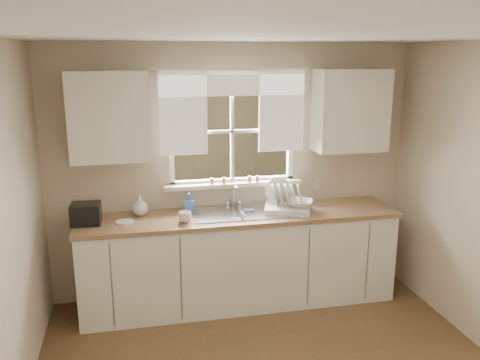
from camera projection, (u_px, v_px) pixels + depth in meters
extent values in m
cube|color=beige|center=(233.00, 235.00, 5.21)|extent=(3.60, 0.02, 1.15)
cube|color=beige|center=(232.00, 61.00, 4.79)|extent=(3.60, 0.02, 0.35)
cube|color=beige|center=(106.00, 136.00, 4.70)|extent=(1.20, 0.02, 1.00)
cube|color=beige|center=(347.00, 128.00, 5.20)|extent=(1.20, 0.02, 1.00)
cube|color=silver|center=(302.00, 34.00, 2.85)|extent=(3.60, 4.00, 0.02)
cube|color=white|center=(232.00, 181.00, 5.09)|extent=(1.30, 0.06, 0.05)
cube|color=white|center=(232.00, 80.00, 4.85)|extent=(1.30, 0.06, 0.05)
cube|color=white|center=(170.00, 133.00, 4.85)|extent=(0.05, 0.06, 1.05)
cube|color=white|center=(291.00, 130.00, 5.09)|extent=(0.05, 0.06, 1.05)
cube|color=white|center=(232.00, 131.00, 4.97)|extent=(0.03, 0.04, 1.00)
cube|color=white|center=(232.00, 131.00, 4.97)|extent=(1.20, 0.04, 0.03)
cube|color=white|center=(233.00, 184.00, 5.04)|extent=(1.38, 0.14, 0.04)
cylinder|color=white|center=(233.00, 69.00, 4.75)|extent=(1.50, 0.02, 0.02)
cube|color=white|center=(183.00, 113.00, 4.76)|extent=(0.45, 0.02, 0.80)
cube|color=white|center=(281.00, 111.00, 4.95)|extent=(0.45, 0.02, 0.80)
cube|color=white|center=(233.00, 85.00, 4.79)|extent=(1.40, 0.02, 0.20)
cube|color=white|center=(239.00, 260.00, 4.94)|extent=(3.00, 0.62, 0.87)
cube|color=olive|center=(239.00, 216.00, 4.83)|extent=(3.04, 0.65, 0.04)
cube|color=white|center=(109.00, 116.00, 4.50)|extent=(0.70, 0.33, 0.80)
cube|color=white|center=(351.00, 110.00, 4.97)|extent=(0.70, 0.33, 0.80)
cube|color=beige|center=(316.00, 184.00, 5.26)|extent=(0.08, 0.01, 0.12)
cylinder|color=brown|center=(224.00, 180.00, 4.99)|extent=(0.04, 0.04, 0.06)
cylinder|color=brown|center=(257.00, 179.00, 5.06)|extent=(0.04, 0.04, 0.06)
cylinder|color=brown|center=(250.00, 179.00, 5.04)|extent=(0.04, 0.04, 0.06)
cylinder|color=brown|center=(212.00, 181.00, 4.96)|extent=(0.04, 0.04, 0.06)
cube|color=#335421|center=(183.00, 178.00, 10.10)|extent=(20.00, 10.00, 0.02)
cube|color=#937851|center=(195.00, 151.00, 7.98)|extent=(8.00, 0.10, 1.80)
cube|color=maroon|center=(119.00, 114.00, 11.00)|extent=(3.00, 3.00, 2.20)
cube|color=black|center=(116.00, 55.00, 10.69)|extent=(3.20, 3.20, 0.30)
cylinder|color=#423021|center=(241.00, 91.00, 10.94)|extent=(0.36, 0.36, 3.20)
cube|color=#B7B7BC|center=(239.00, 221.00, 4.88)|extent=(0.84, 0.46, 0.18)
cube|color=#B7B7BC|center=(239.00, 212.00, 4.86)|extent=(0.88, 0.50, 0.01)
cube|color=#B7B7BC|center=(239.00, 215.00, 4.86)|extent=(0.02, 0.41, 0.14)
cylinder|color=silver|center=(233.00, 195.00, 5.07)|extent=(0.03, 0.03, 0.22)
cylinder|color=silver|center=(235.00, 186.00, 4.96)|extent=(0.02, 0.18, 0.02)
sphere|color=silver|center=(228.00, 203.00, 5.07)|extent=(0.05, 0.05, 0.05)
sphere|color=silver|center=(239.00, 202.00, 5.10)|extent=(0.05, 0.05, 0.05)
cube|color=white|center=(287.00, 209.00, 4.89)|extent=(0.50, 0.43, 0.06)
cylinder|color=white|center=(279.00, 191.00, 4.96)|extent=(0.27, 0.15, 0.25)
cylinder|color=white|center=(275.00, 195.00, 4.87)|extent=(0.13, 0.23, 0.22)
cylinder|color=white|center=(281.00, 195.00, 4.87)|extent=(0.13, 0.23, 0.22)
cylinder|color=white|center=(287.00, 195.00, 4.86)|extent=(0.13, 0.23, 0.22)
cylinder|color=white|center=(294.00, 195.00, 4.85)|extent=(0.13, 0.23, 0.22)
cylinder|color=white|center=(300.00, 195.00, 4.85)|extent=(0.13, 0.23, 0.22)
imported|color=silver|center=(300.00, 203.00, 4.87)|extent=(0.32, 0.32, 0.06)
imported|color=#2F8F44|center=(282.00, 193.00, 5.03)|extent=(0.12, 0.12, 0.28)
imported|color=blue|center=(189.00, 203.00, 4.85)|extent=(0.11, 0.11, 0.19)
imported|color=beige|center=(140.00, 205.00, 4.77)|extent=(0.19, 0.19, 0.19)
cylinder|color=silver|center=(125.00, 222.00, 4.59)|extent=(0.16, 0.16, 0.01)
imported|color=silver|center=(185.00, 217.00, 4.58)|extent=(0.14, 0.14, 0.10)
cube|color=black|center=(86.00, 214.00, 4.53)|extent=(0.27, 0.24, 0.19)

